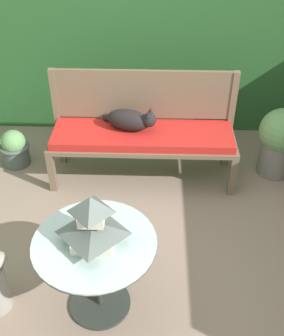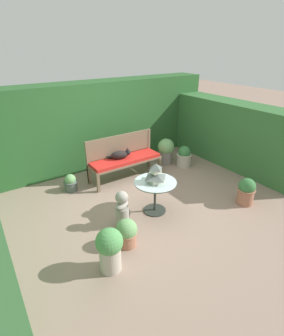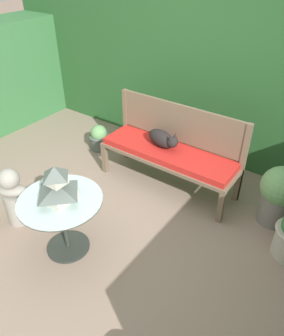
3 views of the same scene
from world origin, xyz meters
name	(u,v)px [view 2 (image 2 of 3)]	position (x,y,z in m)	size (l,w,h in m)	color
ground	(144,200)	(0.00, 0.00, 0.00)	(30.00, 30.00, 0.00)	gray
foliage_hedge_back	(92,124)	(0.00, 2.26, 1.01)	(6.40, 0.72, 2.03)	#285628
foliage_hedge_right	(236,135)	(2.85, 0.15, 0.78)	(0.70, 3.50, 1.56)	#336633
garden_bench	(126,161)	(0.20, 1.03, 0.43)	(1.66, 0.51, 0.50)	brown
bench_backrest	(120,147)	(0.20, 1.26, 0.70)	(1.66, 0.06, 0.97)	brown
cat	(120,155)	(0.09, 1.07, 0.59)	(0.49, 0.32, 0.23)	black
patio_table	(155,188)	(-0.04, -0.40, 0.48)	(0.76, 0.76, 0.61)	#2D332D
pagoda_birdhouse	(156,174)	(-0.04, -0.40, 0.76)	(0.33, 0.33, 0.35)	silver
garden_bust	(122,209)	(-0.75, -0.43, 0.33)	(0.34, 0.30, 0.66)	gray
potted_plant_table_near	(110,248)	(-1.37, -1.18, 0.36)	(0.37, 0.37, 0.66)	#ADA393
potted_plant_bench_right	(166,150)	(1.46, 1.15, 0.36)	(0.41, 0.41, 0.66)	slate
potted_plant_hedge_corner	(184,157)	(1.75, 0.77, 0.25)	(0.39, 0.39, 0.53)	#ADA393
potted_plant_bench_left	(71,183)	(-1.05, 1.20, 0.18)	(0.29, 0.29, 0.37)	#4C5651
potted_plant_table_far	(246,191)	(1.54, -1.18, 0.27)	(0.34, 0.34, 0.54)	#9E664C
potted_plant_path_edge	(127,233)	(-0.94, -0.89, 0.23)	(0.33, 0.33, 0.45)	#9E664C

